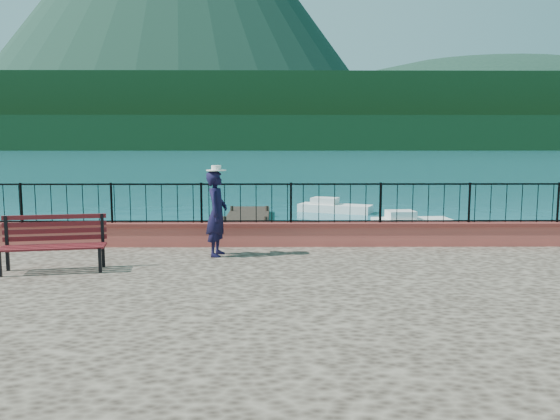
{
  "coord_description": "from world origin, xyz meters",
  "views": [
    {
      "loc": [
        -0.69,
        -9.61,
        3.72
      ],
      "look_at": [
        -0.59,
        2.0,
        2.3
      ],
      "focal_mm": 35.0,
      "sensor_mm": 36.0,
      "label": 1
    }
  ],
  "objects_px": {
    "park_bench": "(54,255)",
    "boat_4": "(335,205)",
    "boat_1": "(347,235)",
    "boat_2": "(412,219)",
    "person": "(217,214)",
    "boat_0": "(202,237)"
  },
  "relations": [
    {
      "from": "park_bench",
      "to": "boat_4",
      "type": "relative_size",
      "value": 0.53
    },
    {
      "from": "boat_4",
      "to": "park_bench",
      "type": "bearing_deg",
      "value": -89.24
    },
    {
      "from": "boat_1",
      "to": "park_bench",
      "type": "bearing_deg",
      "value": -108.82
    },
    {
      "from": "park_bench",
      "to": "boat_2",
      "type": "bearing_deg",
      "value": 41.53
    },
    {
      "from": "park_bench",
      "to": "person",
      "type": "relative_size",
      "value": 1.08
    },
    {
      "from": "boat_2",
      "to": "boat_4",
      "type": "relative_size",
      "value": 0.86
    },
    {
      "from": "person",
      "to": "boat_2",
      "type": "bearing_deg",
      "value": -24.47
    },
    {
      "from": "boat_0",
      "to": "boat_1",
      "type": "xyz_separation_m",
      "value": [
        5.23,
        0.47,
        0.0
      ]
    },
    {
      "from": "person",
      "to": "boat_2",
      "type": "distance_m",
      "value": 13.91
    },
    {
      "from": "boat_0",
      "to": "park_bench",
      "type": "bearing_deg",
      "value": -121.49
    },
    {
      "from": "boat_2",
      "to": "boat_4",
      "type": "distance_m",
      "value": 6.24
    },
    {
      "from": "park_bench",
      "to": "person",
      "type": "height_order",
      "value": "person"
    },
    {
      "from": "person",
      "to": "boat_2",
      "type": "height_order",
      "value": "person"
    },
    {
      "from": "boat_2",
      "to": "boat_4",
      "type": "height_order",
      "value": "same"
    },
    {
      "from": "park_bench",
      "to": "person",
      "type": "bearing_deg",
      "value": 15.81
    },
    {
      "from": "boat_2",
      "to": "park_bench",
      "type": "bearing_deg",
      "value": -132.7
    },
    {
      "from": "boat_0",
      "to": "person",
      "type": "bearing_deg",
      "value": -99.18
    },
    {
      "from": "boat_1",
      "to": "boat_4",
      "type": "xyz_separation_m",
      "value": [
        0.64,
        9.8,
        0.0
      ]
    },
    {
      "from": "boat_0",
      "to": "boat_2",
      "type": "relative_size",
      "value": 1.13
    },
    {
      "from": "park_bench",
      "to": "boat_0",
      "type": "xyz_separation_m",
      "value": [
        1.78,
        8.5,
        -1.12
      ]
    },
    {
      "from": "boat_2",
      "to": "boat_0",
      "type": "bearing_deg",
      "value": -155.94
    },
    {
      "from": "park_bench",
      "to": "boat_0",
      "type": "bearing_deg",
      "value": 68.06
    }
  ]
}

